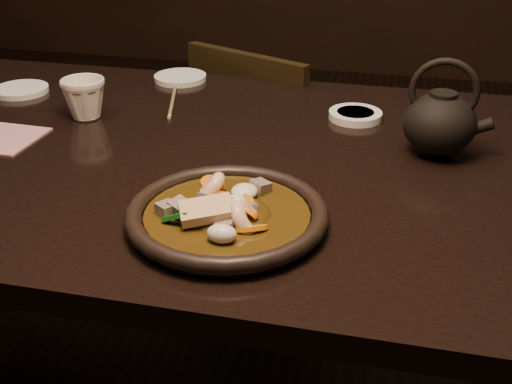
% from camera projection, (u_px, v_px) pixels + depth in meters
% --- Properties ---
extents(table, '(1.60, 0.90, 0.75)m').
position_uv_depth(table, '(174.00, 185.00, 1.22)').
color(table, black).
rests_on(table, floor).
extents(chair, '(0.50, 0.50, 0.80)m').
position_uv_depth(chair, '(270.00, 171.00, 1.82)').
color(chair, black).
rests_on(chair, floor).
extents(plate, '(0.30, 0.30, 0.03)m').
position_uv_depth(plate, '(227.00, 216.00, 0.93)').
color(plate, black).
rests_on(plate, table).
extents(stirfry, '(0.18, 0.19, 0.06)m').
position_uv_depth(stirfry, '(226.00, 212.00, 0.93)').
color(stirfry, '#352409').
rests_on(stirfry, plate).
extents(soy_dish, '(0.11, 0.11, 0.02)m').
position_uv_depth(soy_dish, '(355.00, 115.00, 1.31)').
color(soy_dish, white).
rests_on(soy_dish, table).
extents(saucer_left, '(0.12, 0.12, 0.01)m').
position_uv_depth(saucer_left, '(21.00, 90.00, 1.46)').
color(saucer_left, white).
rests_on(saucer_left, table).
extents(saucer_right, '(0.12, 0.12, 0.01)m').
position_uv_depth(saucer_right, '(180.00, 78.00, 1.54)').
color(saucer_right, white).
rests_on(saucer_right, table).
extents(tea_cup, '(0.11, 0.10, 0.09)m').
position_uv_depth(tea_cup, '(84.00, 97.00, 1.30)').
color(tea_cup, silver).
rests_on(tea_cup, table).
extents(chopsticks, '(0.08, 0.25, 0.01)m').
position_uv_depth(chopsticks, '(173.00, 97.00, 1.42)').
color(chopsticks, tan).
rests_on(chopsticks, table).
extents(napkin, '(0.14, 0.14, 0.00)m').
position_uv_depth(napkin, '(2.00, 138.00, 1.22)').
color(napkin, '#B97175').
rests_on(napkin, table).
extents(teapot, '(0.16, 0.13, 0.17)m').
position_uv_depth(teapot, '(440.00, 120.00, 1.13)').
color(teapot, black).
rests_on(teapot, table).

